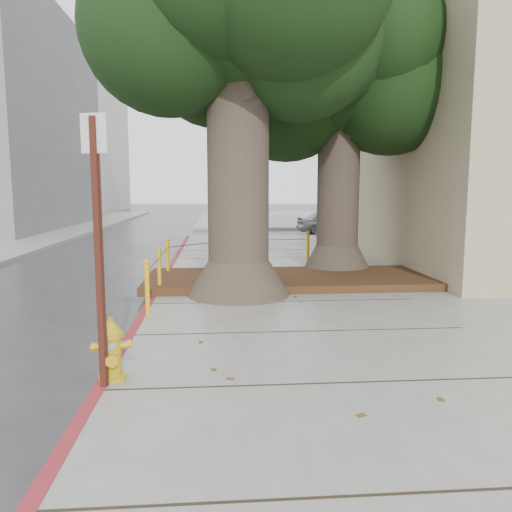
# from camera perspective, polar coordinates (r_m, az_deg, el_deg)

# --- Properties ---
(ground) EXTENTS (140.00, 140.00, 0.00)m
(ground) POSITION_cam_1_polar(r_m,az_deg,el_deg) (7.50, 1.28, -9.79)
(ground) COLOR #28282B
(ground) RESTS_ON ground
(sidewalk_far) EXTENTS (16.00, 20.00, 0.15)m
(sidewalk_far) POSITION_cam_1_polar(r_m,az_deg,el_deg) (37.79, 5.75, 4.33)
(sidewalk_far) COLOR slate
(sidewalk_far) RESTS_ON ground
(curb_red) EXTENTS (0.14, 26.00, 0.16)m
(curb_red) POSITION_cam_1_polar(r_m,az_deg,el_deg) (9.94, -11.80, -5.14)
(curb_red) COLOR maroon
(curb_red) RESTS_ON ground
(planter_bed) EXTENTS (6.40, 2.60, 0.16)m
(planter_bed) POSITION_cam_1_polar(r_m,az_deg,el_deg) (11.32, 3.83, -2.63)
(planter_bed) COLOR black
(planter_bed) RESTS_ON sidewalk_main
(building_far_white) EXTENTS (12.00, 18.00, 15.00)m
(building_far_white) POSITION_cam_1_polar(r_m,az_deg,el_deg) (54.85, -22.33, 12.60)
(building_far_white) COLOR silver
(building_far_white) RESTS_ON ground
(building_side_white) EXTENTS (10.00, 10.00, 9.00)m
(building_side_white) POSITION_cam_1_polar(r_m,az_deg,el_deg) (37.17, 22.63, 10.56)
(building_side_white) COLOR silver
(building_side_white) RESTS_ON ground
(building_side_grey) EXTENTS (12.00, 14.00, 12.00)m
(building_side_grey) POSITION_cam_1_polar(r_m,az_deg,el_deg) (45.40, 26.11, 11.64)
(building_side_grey) COLOR slate
(building_side_grey) RESTS_ON ground
(tree_near) EXTENTS (4.50, 3.80, 7.68)m
(tree_near) POSITION_cam_1_polar(r_m,az_deg,el_deg) (10.45, -0.18, 25.14)
(tree_near) COLOR #4C3F33
(tree_near) RESTS_ON sidewalk_main
(tree_far) EXTENTS (4.50, 3.80, 7.17)m
(tree_far) POSITION_cam_1_polar(r_m,az_deg,el_deg) (13.18, 11.02, 19.65)
(tree_far) COLOR #4C3F33
(tree_far) RESTS_ON sidewalk_main
(bollard_ring) EXTENTS (3.79, 5.39, 0.95)m
(bollard_ring) POSITION_cam_1_polar(r_m,az_deg,el_deg) (11.61, -5.16, -0.22)
(bollard_ring) COLOR #EDA40D
(bollard_ring) RESTS_ON sidewalk_main
(fire_hydrant) EXTENTS (0.38, 0.36, 0.71)m
(fire_hydrant) POSITION_cam_1_polar(r_m,az_deg,el_deg) (5.81, -16.18, -10.24)
(fire_hydrant) COLOR gold
(fire_hydrant) RESTS_ON sidewalk_main
(signpost) EXTENTS (0.28, 0.10, 2.85)m
(signpost) POSITION_cam_1_polar(r_m,az_deg,el_deg) (5.39, -17.59, 2.15)
(signpost) COLOR #471911
(signpost) RESTS_ON sidewalk_main
(car_silver) EXTENTS (3.59, 1.70, 1.18)m
(car_silver) POSITION_cam_1_polar(r_m,az_deg,el_deg) (25.54, 8.64, 3.86)
(car_silver) COLOR #9B9B9F
(car_silver) RESTS_ON ground
(car_red) EXTENTS (4.19, 1.87, 1.34)m
(car_red) POSITION_cam_1_polar(r_m,az_deg,el_deg) (29.68, 19.37, 4.18)
(car_red) COLOR maroon
(car_red) RESTS_ON ground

